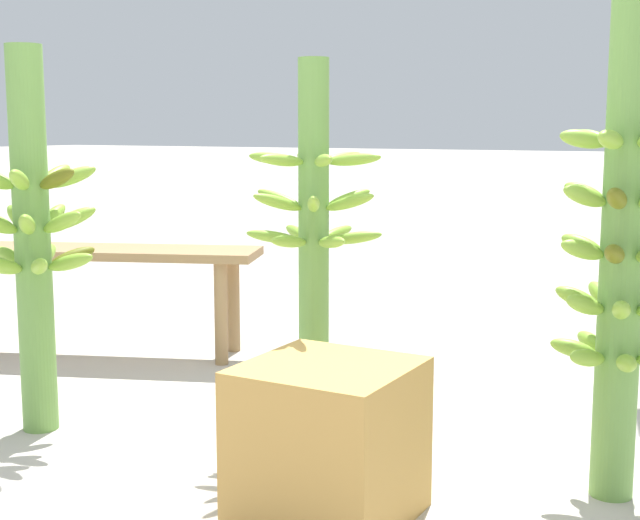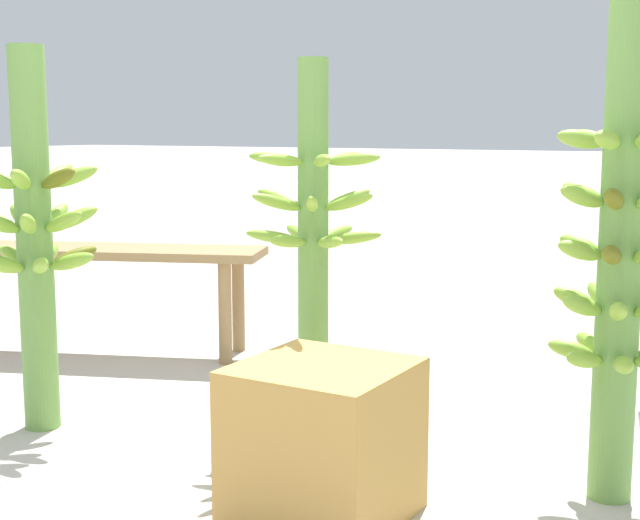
# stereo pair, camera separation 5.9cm
# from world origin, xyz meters

# --- Properties ---
(ground_plane) EXTENTS (80.00, 80.00, 0.00)m
(ground_plane) POSITION_xyz_m (0.00, 0.00, 0.00)
(ground_plane) COLOR #B2AA9E
(banana_stalk_left) EXTENTS (0.47, 0.47, 1.35)m
(banana_stalk_left) POSITION_xyz_m (-0.95, 0.05, 0.70)
(banana_stalk_left) COLOR #6B9E47
(banana_stalk_left) RESTS_ON ground_plane
(banana_stalk_center) EXTENTS (0.46, 0.46, 1.30)m
(banana_stalk_center) POSITION_xyz_m (-0.04, 0.42, 0.70)
(banana_stalk_center) COLOR #6B9E47
(banana_stalk_center) RESTS_ON ground_plane
(banana_stalk_right) EXTENTS (0.39, 0.39, 1.43)m
(banana_stalk_right) POSITION_xyz_m (0.95, 0.45, 0.72)
(banana_stalk_right) COLOR #6B9E47
(banana_stalk_right) RESTS_ON ground_plane
(market_bench) EXTENTS (1.58, 0.90, 0.51)m
(market_bench) POSITION_xyz_m (-1.54, 0.97, 0.43)
(market_bench) COLOR #99754C
(market_bench) RESTS_ON ground_plane
(produce_crate) EXTENTS (0.44, 0.44, 0.44)m
(produce_crate) POSITION_xyz_m (0.30, -0.09, 0.22)
(produce_crate) COLOR #C69347
(produce_crate) RESTS_ON ground_plane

